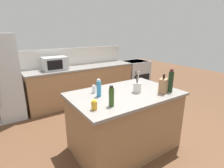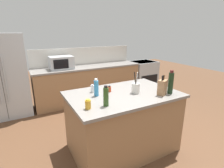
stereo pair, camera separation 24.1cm
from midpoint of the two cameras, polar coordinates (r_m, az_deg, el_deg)
The scene contains 14 objects.
ground_plane at distance 3.05m, azimuth 1.47°, elevation -19.80°, with size 14.00×14.00×0.00m, color brown.
back_counter_run at distance 4.73m, azimuth -10.94°, elevation -0.03°, with size 2.82×0.66×0.94m.
wall_backsplash at distance 4.87m, azimuth -12.87°, elevation 8.77°, with size 2.78×0.03×0.46m, color beige.
kitchen_island at distance 2.79m, azimuth 1.54°, elevation -12.02°, with size 1.62×1.06×0.94m.
range_oven at distance 5.66m, azimuth 6.37°, elevation 2.92°, with size 0.76×0.65×0.92m.
microwave at distance 4.38m, azimuth -19.69°, elevation 6.31°, with size 0.55×0.39×0.31m.
knife_block at distance 2.62m, azimuth 13.85°, elevation -0.66°, with size 0.16×0.15×0.29m.
utensil_crock at distance 2.62m, azimuth 5.59°, elevation -1.01°, with size 0.12×0.12×0.32m.
olive_oil_bottle at distance 2.12m, azimuth -3.45°, elevation -4.17°, with size 0.07×0.07×0.26m.
dish_soap_bottle at distance 2.45m, azimuth -7.15°, elevation -1.45°, with size 0.07×0.07×0.25m.
salt_shaker at distance 2.61m, azimuth -8.57°, elevation -1.71°, with size 0.06×0.06×0.12m.
spice_jar_paprika at distance 2.63m, azimuth -3.02°, elevation -1.71°, with size 0.05×0.05×0.10m.
wine_bottle at distance 2.71m, azimuth 16.23°, elevation 0.84°, with size 0.08×0.08×0.35m.
honey_jar at distance 2.07m, azimuth -9.19°, elevation -6.86°, with size 0.07×0.07×0.12m.
Camera 1 is at (-1.52, -1.93, 1.82)m, focal length 28.00 mm.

